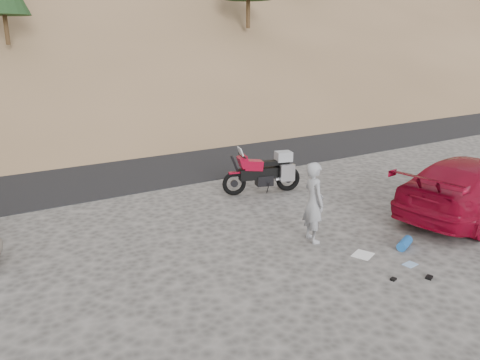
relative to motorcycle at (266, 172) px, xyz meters
name	(u,v)px	position (x,y,z in m)	size (l,w,h in m)	color
ground	(316,243)	(-1.16, -3.59, -0.61)	(140.00, 140.00, 0.00)	#474441
road	(158,160)	(-1.16, 5.41, -0.61)	(120.00, 7.00, 0.05)	black
motorcycle	(266,172)	(0.00, 0.00, 0.00)	(2.36, 1.06, 1.44)	black
man	(312,240)	(-1.15, -3.44, -0.61)	(0.66, 0.43, 1.81)	gray
red_car	(471,215)	(3.40, -4.39, -0.61)	(2.09, 5.15, 1.49)	maroon
gear_white_cloth	(363,255)	(-0.76, -4.60, -0.61)	(0.42, 0.37, 0.01)	white
gear_blue_mat	(405,243)	(0.27, -4.82, -0.51)	(0.20, 0.20, 0.51)	#1C5AAB
gear_bottle	(472,226)	(2.36, -5.05, -0.49)	(0.09, 0.09, 0.25)	#1C5AAB
gear_funnel	(472,218)	(2.92, -4.70, -0.51)	(0.16, 0.16, 0.20)	red
gear_glove_a	(429,277)	(-0.46, -5.98, -0.59)	(0.15, 0.11, 0.04)	black
gear_glove_b	(393,279)	(-1.08, -5.66, -0.59)	(0.12, 0.09, 0.04)	black
gear_blue_cloth	(410,264)	(-0.29, -5.42, -0.61)	(0.28, 0.20, 0.01)	#87A9D2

